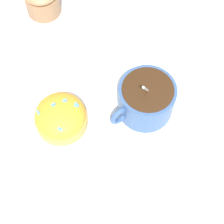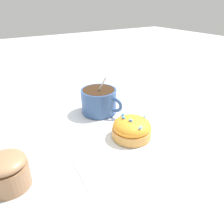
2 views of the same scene
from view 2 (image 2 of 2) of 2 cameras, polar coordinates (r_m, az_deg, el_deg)
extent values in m
plane|color=#B2B2B7|center=(0.54, 1.68, -2.70)|extent=(3.00, 3.00, 0.00)
cube|color=white|center=(0.54, 1.69, -2.56)|extent=(0.36, 0.33, 0.00)
cylinder|color=#335184|center=(0.57, -3.42, 2.91)|extent=(0.09, 0.09, 0.06)
cylinder|color=#331E0F|center=(0.56, -3.50, 5.34)|extent=(0.08, 0.08, 0.01)
torus|color=#335184|center=(0.55, 0.95, 1.82)|extent=(0.04, 0.02, 0.04)
ellipsoid|color=silver|center=(0.58, -0.75, 0.71)|extent=(0.03, 0.03, 0.01)
cylinder|color=silver|center=(0.57, -3.78, 5.06)|extent=(0.04, 0.04, 0.09)
cylinder|color=#D19347|center=(0.48, 5.13, -5.32)|extent=(0.09, 0.09, 0.02)
ellipsoid|color=orange|center=(0.47, 5.22, -3.62)|extent=(0.08, 0.08, 0.04)
cube|color=#4C99EA|center=(0.44, 7.48, -4.10)|extent=(0.01, 0.01, 0.00)
cube|color=#4C99EA|center=(0.48, 2.92, -0.69)|extent=(0.01, 0.00, 0.00)
cube|color=#4C99EA|center=(0.45, 4.92, -2.20)|extent=(0.01, 0.01, 0.00)
cube|color=#4C99EA|center=(0.46, 3.04, -1.51)|extent=(0.01, 0.00, 0.00)
cube|color=#4C99EA|center=(0.48, 8.43, -1.21)|extent=(0.01, 0.01, 0.00)
cube|color=#4C99EA|center=(0.48, 2.67, -0.77)|extent=(0.01, 0.01, 0.00)
cylinder|color=#99704C|center=(0.40, -25.35, -14.81)|extent=(0.07, 0.07, 0.04)
ellipsoid|color=#99704C|center=(0.38, -26.19, -11.71)|extent=(0.06, 0.06, 0.02)
camera|label=1|loc=(0.70, 34.40, 49.01)|focal=60.00mm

